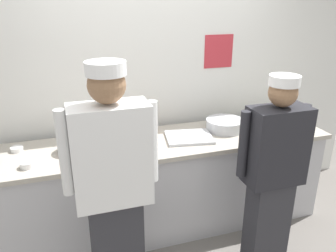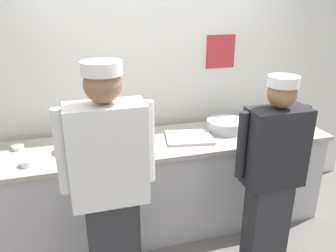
# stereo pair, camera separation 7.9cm
# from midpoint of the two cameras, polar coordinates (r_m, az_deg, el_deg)

# --- Properties ---
(ground_plane) EXTENTS (9.00, 9.00, 0.00)m
(ground_plane) POSITION_cam_midpoint_polar(r_m,az_deg,el_deg) (3.21, 0.99, -19.95)
(ground_plane) COLOR slate
(wall_back) EXTENTS (4.77, 0.11, 2.77)m
(wall_back) POSITION_cam_midpoint_polar(r_m,az_deg,el_deg) (3.33, -3.67, 8.50)
(wall_back) COLOR silver
(wall_back) RESTS_ON ground
(prep_counter) EXTENTS (3.04, 0.71, 0.90)m
(prep_counter) POSITION_cam_midpoint_polar(r_m,az_deg,el_deg) (3.24, -1.12, -9.69)
(prep_counter) COLOR #B2B2B7
(prep_counter) RESTS_ON ground
(chef_near_left) EXTENTS (0.63, 0.24, 1.76)m
(chef_near_left) POSITION_cam_midpoint_polar(r_m,az_deg,el_deg) (2.28, -10.21, -10.02)
(chef_near_left) COLOR #2D2D33
(chef_near_left) RESTS_ON ground
(chef_center) EXTENTS (0.59, 0.24, 1.60)m
(chef_center) POSITION_cam_midpoint_polar(r_m,az_deg,el_deg) (2.73, 16.49, -7.31)
(chef_center) COLOR #2D2D33
(chef_center) RESTS_ON ground
(plate_stack_front) EXTENTS (0.20, 0.20, 0.08)m
(plate_stack_front) POSITION_cam_midpoint_polar(r_m,az_deg,el_deg) (3.59, 17.66, 1.11)
(plate_stack_front) COLOR white
(plate_stack_front) RESTS_ON prep_counter
(plate_stack_rear) EXTENTS (0.23, 0.23, 0.10)m
(plate_stack_rear) POSITION_cam_midpoint_polar(r_m,az_deg,el_deg) (2.92, -16.68, -3.30)
(plate_stack_rear) COLOR white
(plate_stack_rear) RESTS_ON prep_counter
(mixing_bowl_steel) EXTENTS (0.36, 0.36, 0.10)m
(mixing_bowl_steel) POSITION_cam_midpoint_polar(r_m,az_deg,el_deg) (3.28, 8.87, 0.21)
(mixing_bowl_steel) COLOR #B7BABF
(mixing_bowl_steel) RESTS_ON prep_counter
(sheet_tray) EXTENTS (0.46, 0.40, 0.02)m
(sheet_tray) POSITION_cam_midpoint_polar(r_m,az_deg,el_deg) (3.07, 2.83, -1.91)
(sheet_tray) COLOR #B7BABF
(sheet_tray) RESTS_ON prep_counter
(squeeze_bottle_primary) EXTENTS (0.06, 0.06, 0.20)m
(squeeze_bottle_primary) POSITION_cam_midpoint_polar(r_m,az_deg,el_deg) (2.72, -16.33, -3.92)
(squeeze_bottle_primary) COLOR red
(squeeze_bottle_primary) RESTS_ON prep_counter
(squeeze_bottle_secondary) EXTENTS (0.06, 0.06, 0.19)m
(squeeze_bottle_secondary) POSITION_cam_midpoint_polar(r_m,az_deg,el_deg) (3.08, -3.81, -0.25)
(squeeze_bottle_secondary) COLOR orange
(squeeze_bottle_secondary) RESTS_ON prep_counter
(squeeze_bottle_spare) EXTENTS (0.06, 0.06, 0.19)m
(squeeze_bottle_spare) POSITION_cam_midpoint_polar(r_m,az_deg,el_deg) (3.22, 15.44, -0.07)
(squeeze_bottle_spare) COLOR #56A333
(squeeze_bottle_spare) RESTS_ON prep_counter
(ramekin_red_sauce) EXTENTS (0.11, 0.11, 0.04)m
(ramekin_red_sauce) POSITION_cam_midpoint_polar(r_m,az_deg,el_deg) (3.11, -11.93, -1.81)
(ramekin_red_sauce) COLOR white
(ramekin_red_sauce) RESTS_ON prep_counter
(ramekin_yellow_sauce) EXTENTS (0.10, 0.10, 0.04)m
(ramekin_yellow_sauce) POSITION_cam_midpoint_polar(r_m,az_deg,el_deg) (3.10, -24.84, -3.52)
(ramekin_yellow_sauce) COLOR white
(ramekin_yellow_sauce) RESTS_ON prep_counter
(ramekin_green_sauce) EXTENTS (0.10, 0.10, 0.04)m
(ramekin_green_sauce) POSITION_cam_midpoint_polar(r_m,az_deg,el_deg) (3.51, 13.84, 0.70)
(ramekin_green_sauce) COLOR white
(ramekin_green_sauce) RESTS_ON prep_counter
(ramekin_orange_sauce) EXTENTS (0.10, 0.10, 0.05)m
(ramekin_orange_sauce) POSITION_cam_midpoint_polar(r_m,az_deg,el_deg) (2.78, -23.48, -5.99)
(ramekin_orange_sauce) COLOR white
(ramekin_orange_sauce) RESTS_ON prep_counter
(deli_cup) EXTENTS (0.09, 0.09, 0.10)m
(deli_cup) POSITION_cam_midpoint_polar(r_m,az_deg,el_deg) (2.80, -9.48, -3.67)
(deli_cup) COLOR white
(deli_cup) RESTS_ON prep_counter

